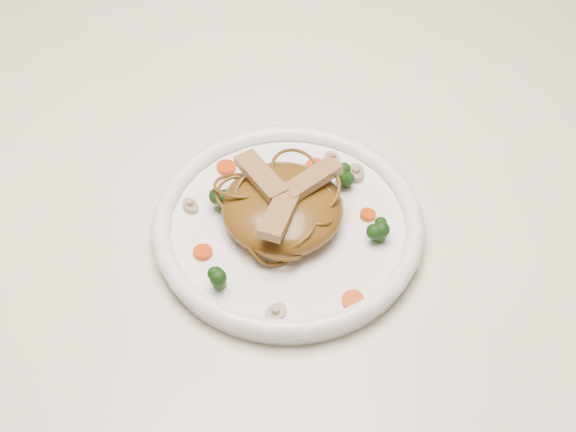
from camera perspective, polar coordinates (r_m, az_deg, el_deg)
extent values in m
cube|color=white|center=(0.96, -2.33, 1.24)|extent=(1.20, 0.80, 0.04)
cylinder|color=brown|center=(1.58, 16.66, 3.22)|extent=(0.06, 0.06, 0.71)
cylinder|color=white|center=(0.90, 0.00, -0.91)|extent=(0.37, 0.37, 0.02)
ellipsoid|color=brown|center=(0.88, -0.38, 0.56)|extent=(0.16, 0.16, 0.04)
cube|color=tan|center=(0.87, 1.61, 2.48)|extent=(0.07, 0.06, 0.01)
cube|color=tan|center=(0.87, -1.84, 2.72)|extent=(0.05, 0.07, 0.01)
cube|color=tan|center=(0.84, -0.50, 0.30)|extent=(0.05, 0.08, 0.01)
cylinder|color=red|center=(0.94, 1.82, 3.35)|extent=(0.03, 0.03, 0.00)
cylinder|color=red|center=(0.87, -5.77, -2.44)|extent=(0.02, 0.02, 0.00)
cylinder|color=red|center=(0.90, 5.42, 0.09)|extent=(0.02, 0.02, 0.00)
cylinder|color=red|center=(0.94, -4.19, 3.30)|extent=(0.03, 0.03, 0.00)
cylinder|color=red|center=(0.83, 4.40, -5.69)|extent=(0.03, 0.03, 0.00)
cylinder|color=tan|center=(0.82, -0.85, -6.55)|extent=(0.03, 0.03, 0.01)
cylinder|color=tan|center=(0.94, 4.59, 2.92)|extent=(0.03, 0.03, 0.01)
cylinder|color=tan|center=(0.91, -6.61, 0.68)|extent=(0.03, 0.03, 0.01)
cylinder|color=tan|center=(0.95, 3.00, 3.88)|extent=(0.03, 0.03, 0.01)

